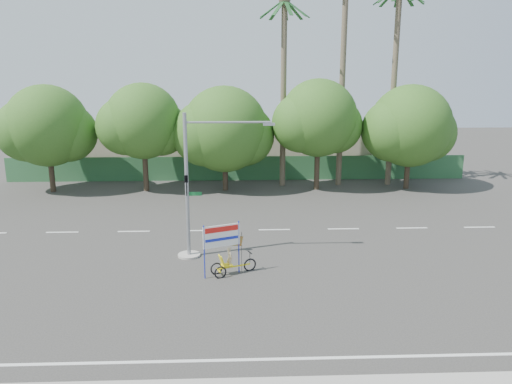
{
  "coord_description": "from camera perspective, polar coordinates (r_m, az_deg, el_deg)",
  "views": [
    {
      "loc": [
        -0.11,
        -19.2,
        8.84
      ],
      "look_at": [
        0.75,
        2.81,
        3.5
      ],
      "focal_mm": 35.0,
      "sensor_mm": 36.0,
      "label": 1
    }
  ],
  "objects": [
    {
      "name": "ground",
      "position": [
        21.14,
        -1.76,
        -11.1
      ],
      "size": [
        120.0,
        120.0,
        0.0
      ],
      "primitive_type": "plane",
      "color": "#33302D",
      "rests_on": "ground"
    },
    {
      "name": "fence",
      "position": [
        41.45,
        -2.04,
        2.72
      ],
      "size": [
        38.0,
        0.08,
        2.0
      ],
      "primitive_type": "cube",
      "color": "#336B3D",
      "rests_on": "ground"
    },
    {
      "name": "building_left",
      "position": [
        46.77,
        -14.47,
        4.79
      ],
      "size": [
        12.0,
        8.0,
        4.0
      ],
      "primitive_type": "cube",
      "color": "beige",
      "rests_on": "ground"
    },
    {
      "name": "building_right",
      "position": [
        46.46,
        7.87,
        4.79
      ],
      "size": [
        14.0,
        8.0,
        3.6
      ],
      "primitive_type": "cube",
      "color": "beige",
      "rests_on": "ground"
    },
    {
      "name": "tree_far_left",
      "position": [
        39.94,
        -22.81,
        6.72
      ],
      "size": [
        7.14,
        6.0,
        7.96
      ],
      "color": "#473828",
      "rests_on": "ground"
    },
    {
      "name": "tree_left",
      "position": [
        38.03,
        -12.84,
        7.59
      ],
      "size": [
        6.66,
        5.6,
        8.07
      ],
      "color": "#473828",
      "rests_on": "ground"
    },
    {
      "name": "tree_center",
      "position": [
        37.47,
        -3.69,
        6.9
      ],
      "size": [
        7.62,
        6.4,
        7.85
      ],
      "color": "#473828",
      "rests_on": "ground"
    },
    {
      "name": "tree_right",
      "position": [
        37.87,
        7.06,
        8.07
      ],
      "size": [
        6.9,
        5.8,
        8.36
      ],
      "color": "#473828",
      "rests_on": "ground"
    },
    {
      "name": "tree_far_right",
      "position": [
        39.65,
        17.14,
        6.96
      ],
      "size": [
        7.38,
        6.2,
        7.94
      ],
      "color": "#473828",
      "rests_on": "ground"
    },
    {
      "name": "palm_tall",
      "position": [
        39.58,
        9.97,
        15.79
      ],
      "size": [
        3.73,
        3.79,
        17.45
      ],
      "color": "#70604C",
      "rests_on": "ground"
    },
    {
      "name": "palm_mid",
      "position": [
        40.56,
        15.61,
        13.94
      ],
      "size": [
        3.73,
        3.79,
        15.45
      ],
      "color": "#70604C",
      "rests_on": "ground"
    },
    {
      "name": "palm_short",
      "position": [
        38.87,
        3.18,
        13.64
      ],
      "size": [
        3.73,
        3.79,
        14.45
      ],
      "color": "#70604C",
      "rests_on": "ground"
    },
    {
      "name": "traffic_signal",
      "position": [
        24.02,
        -7.15,
        -0.75
      ],
      "size": [
        4.72,
        1.1,
        7.0
      ],
      "color": "gray",
      "rests_on": "ground"
    },
    {
      "name": "trike_billboard",
      "position": [
        22.27,
        -3.34,
        -7.03
      ],
      "size": [
        2.34,
        1.15,
        2.46
      ],
      "rotation": [
        0.0,
        0.0,
        0.39
      ],
      "color": "black",
      "rests_on": "ground"
    }
  ]
}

